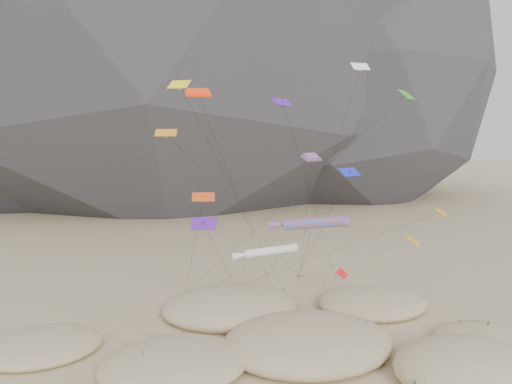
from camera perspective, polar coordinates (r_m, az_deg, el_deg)
ground at (r=44.51m, az=7.27°, el=-20.29°), size 500.00×500.00×0.00m
dunes at (r=47.82m, az=3.21°, el=-17.28°), size 51.60×38.74×4.14m
dune_grass at (r=46.61m, az=3.92°, el=-17.78°), size 44.12×29.31×1.47m
kite_stakes at (r=66.67m, az=0.68°, el=-10.58°), size 21.09×5.34×0.30m
rainbow_tube_kite at (r=49.18m, az=6.33°, el=-3.56°), size 7.41×18.03×12.25m
white_tube_kite at (r=49.64m, az=1.24°, el=-6.80°), size 6.76×15.60×9.17m
orange_parafoil at (r=53.70m, az=-6.54°, el=10.92°), size 12.15×8.36×24.81m
multi_parafoil at (r=49.07m, az=6.34°, el=3.69°), size 7.07×18.11×18.23m
delta_kites at (r=51.08m, az=6.02°, el=2.87°), size 29.45×23.33×27.70m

